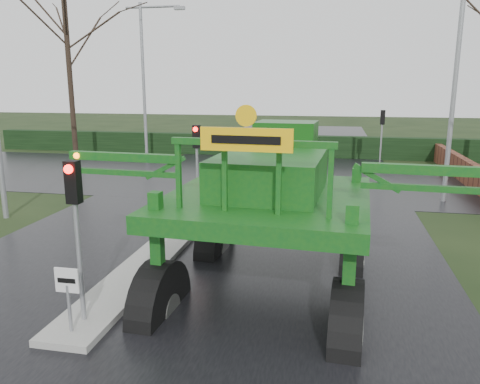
% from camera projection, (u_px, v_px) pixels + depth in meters
% --- Properties ---
extents(ground, '(140.00, 140.00, 0.00)m').
position_uv_depth(ground, '(160.00, 310.00, 10.55)').
color(ground, black).
rests_on(ground, ground).
extents(road_main, '(14.00, 80.00, 0.02)m').
position_uv_depth(road_main, '(244.00, 203.00, 20.11)').
color(road_main, black).
rests_on(road_main, ground).
extents(road_cross, '(80.00, 12.00, 0.02)m').
position_uv_depth(road_cross, '(264.00, 177.00, 25.85)').
color(road_cross, black).
rests_on(road_cross, ground).
extents(median_island, '(1.20, 10.00, 0.16)m').
position_uv_depth(median_island, '(155.00, 256.00, 13.65)').
color(median_island, gray).
rests_on(median_island, ground).
extents(hedge_row, '(44.00, 0.90, 1.50)m').
position_uv_depth(hedge_row, '(280.00, 146.00, 33.33)').
color(hedge_row, black).
rests_on(hedge_row, ground).
extents(brick_wall, '(0.40, 20.00, 1.20)m').
position_uv_depth(brick_wall, '(469.00, 173.00, 23.71)').
color(brick_wall, '#592D1E').
rests_on(brick_wall, ground).
extents(keep_left_sign, '(0.50, 0.07, 1.35)m').
position_uv_depth(keep_left_sign, '(68.00, 289.00, 9.13)').
color(keep_left_sign, gray).
rests_on(keep_left_sign, ground).
extents(traffic_signal_near, '(0.26, 0.33, 3.52)m').
position_uv_depth(traffic_signal_near, '(75.00, 207.00, 9.26)').
color(traffic_signal_near, gray).
rests_on(traffic_signal_near, ground).
extents(traffic_signal_mid, '(0.26, 0.33, 3.52)m').
position_uv_depth(traffic_signal_mid, '(197.00, 150.00, 17.38)').
color(traffic_signal_mid, gray).
rests_on(traffic_signal_mid, ground).
extents(traffic_signal_far, '(0.26, 0.33, 3.52)m').
position_uv_depth(traffic_signal_far, '(382.00, 126.00, 27.87)').
color(traffic_signal_far, gray).
rests_on(traffic_signal_far, ground).
extents(street_light_right, '(3.85, 0.30, 10.00)m').
position_uv_depth(street_light_right, '(449.00, 59.00, 19.13)').
color(street_light_right, gray).
rests_on(street_light_right, ground).
extents(street_light_left_far, '(3.85, 0.30, 10.00)m').
position_uv_depth(street_light_left_far, '(147.00, 69.00, 29.90)').
color(street_light_left_far, gray).
rests_on(street_light_left_far, ground).
extents(tree_left_far, '(7.70, 7.70, 13.26)m').
position_uv_depth(tree_left_far, '(68.00, 49.00, 28.55)').
color(tree_left_far, black).
rests_on(tree_left_far, ground).
extents(crop_sprayer, '(10.26, 6.67, 5.74)m').
position_uv_depth(crop_sprayer, '(160.00, 190.00, 10.20)').
color(crop_sprayer, black).
rests_on(crop_sprayer, ground).
extents(white_sedan, '(4.62, 2.03, 1.48)m').
position_uv_depth(white_sedan, '(272.00, 171.00, 27.53)').
color(white_sedan, white).
rests_on(white_sedan, ground).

